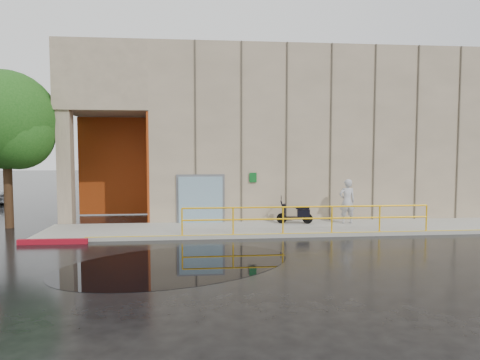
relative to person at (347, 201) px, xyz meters
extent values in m
plane|color=black|center=(-6.47, -5.06, -1.11)|extent=(120.00, 120.00, 0.00)
cube|color=gray|center=(-2.47, -0.56, -1.03)|extent=(20.00, 3.00, 0.15)
cube|color=gray|center=(-0.47, 5.94, 2.89)|extent=(16.00, 10.00, 8.00)
cube|color=gray|center=(-10.47, 5.94, 5.39)|extent=(4.00, 10.00, 3.00)
cube|color=gray|center=(-12.07, 1.34, 1.39)|extent=(0.60, 0.60, 5.00)
cube|color=#95380D|center=(-10.47, 4.44, 1.39)|extent=(3.80, 0.15, 4.90)
cube|color=#95380D|center=(-8.52, 2.69, 1.39)|extent=(0.10, 3.50, 4.90)
cube|color=#83A4B3|center=(-6.27, 0.82, 0.04)|extent=(1.90, 0.10, 2.00)
cube|color=slate|center=(-6.27, 0.90, 0.04)|extent=(2.10, 0.06, 2.20)
cube|color=#0C551C|center=(-3.97, 0.88, 0.99)|extent=(0.32, 0.04, 0.42)
cylinder|color=#F8B40D|center=(-2.22, -1.91, 0.04)|extent=(9.50, 0.06, 0.06)
cylinder|color=#F8B40D|center=(-2.22, -1.91, -0.41)|extent=(9.50, 0.06, 0.06)
imported|color=#AEAEB3|center=(0.00, 0.00, 0.00)|extent=(0.70, 0.47, 1.91)
cylinder|color=black|center=(-2.80, 0.25, -0.74)|extent=(0.45, 0.16, 0.44)
cylinder|color=black|center=(-1.71, 0.06, -0.74)|extent=(0.45, 0.16, 0.44)
cube|color=maroon|center=(-11.47, -2.35, -1.02)|extent=(2.40, 0.25, 0.18)
cube|color=black|center=(-7.00, -5.47, -1.10)|extent=(8.08, 6.58, 0.01)
cylinder|color=black|center=(-14.39, 1.14, 0.56)|extent=(0.36, 0.36, 3.32)
sphere|color=#214C13|center=(-14.39, 1.14, 3.46)|extent=(4.14, 4.14, 4.14)
sphere|color=#214C13|center=(-13.80, 0.89, 2.84)|extent=(2.90, 2.90, 2.90)
camera|label=1|loc=(-6.32, -17.73, 2.19)|focal=32.00mm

